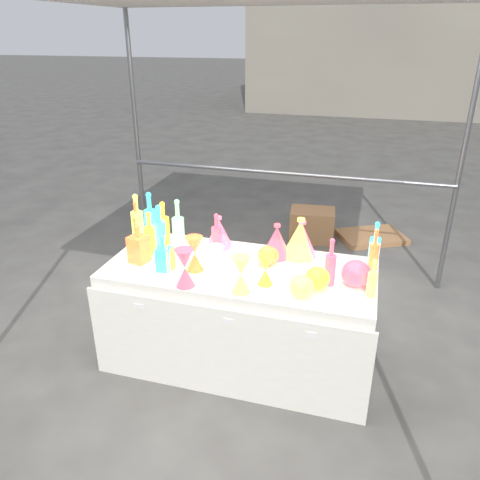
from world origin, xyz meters
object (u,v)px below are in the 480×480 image
(cardboard_box_closed, at_px, (312,225))
(hourglass_0, at_px, (194,254))
(globe_0, at_px, (317,279))
(bottle_0, at_px, (163,223))
(lampshade_0, at_px, (219,232))
(display_table, at_px, (240,315))
(decanter_0, at_px, (165,253))

(cardboard_box_closed, bearing_deg, hourglass_0, -107.11)
(hourglass_0, relative_size, globe_0, 1.56)
(bottle_0, distance_m, lampshade_0, 0.42)
(display_table, bearing_deg, cardboard_box_closed, 85.03)
(bottle_0, relative_size, lampshade_0, 1.41)
(decanter_0, xyz_separation_m, hourglass_0, (0.19, 0.05, -0.00))
(hourglass_0, xyz_separation_m, lampshade_0, (0.04, 0.40, -0.00))
(display_table, bearing_deg, decanter_0, -161.12)
(cardboard_box_closed, relative_size, hourglass_0, 2.08)
(decanter_0, xyz_separation_m, globe_0, (1.00, 0.03, -0.06))
(cardboard_box_closed, distance_m, hourglass_0, 2.56)
(cardboard_box_closed, relative_size, lampshade_0, 2.09)
(hourglass_0, bearing_deg, lampshade_0, 84.79)
(display_table, height_order, bottle_0, bottle_0)
(hourglass_0, bearing_deg, display_table, 21.71)
(decanter_0, bearing_deg, bottle_0, 121.28)
(hourglass_0, distance_m, globe_0, 0.81)
(decanter_0, bearing_deg, display_table, 24.66)
(bottle_0, relative_size, globe_0, 2.18)
(display_table, distance_m, cardboard_box_closed, 2.32)
(decanter_0, relative_size, lampshade_0, 1.04)
(decanter_0, height_order, lampshade_0, decanter_0)
(display_table, height_order, hourglass_0, hourglass_0)
(hourglass_0, bearing_deg, bottle_0, 138.06)
(bottle_0, xyz_separation_m, hourglass_0, (0.37, -0.33, -0.05))
(cardboard_box_closed, height_order, lampshade_0, lampshade_0)
(display_table, bearing_deg, globe_0, -13.41)
(decanter_0, bearing_deg, lampshade_0, 69.13)
(lampshade_0, bearing_deg, cardboard_box_closed, 98.18)
(bottle_0, bearing_deg, cardboard_box_closed, 67.82)
(display_table, xyz_separation_m, cardboard_box_closed, (0.20, 2.30, -0.19))
(display_table, bearing_deg, hourglass_0, -158.29)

